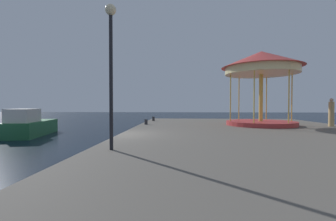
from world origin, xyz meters
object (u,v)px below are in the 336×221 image
(motorboat_green, at_px, (29,126))
(lamp_post_mid_promenade, at_px, (111,52))
(carousel, at_px, (261,70))
(bollard_center, at_px, (146,122))
(bollard_south, at_px, (153,119))
(person_near_carousel, at_px, (331,113))

(motorboat_green, height_order, lamp_post_mid_promenade, lamp_post_mid_promenade)
(carousel, distance_m, bollard_center, 9.31)
(carousel, bearing_deg, lamp_post_mid_promenade, -130.54)
(motorboat_green, height_order, bollard_center, motorboat_green)
(bollard_south, relative_size, person_near_carousel, 0.21)
(bollard_center, distance_m, person_near_carousel, 13.06)
(motorboat_green, xyz_separation_m, lamp_post_mid_promenade, (8.95, -8.74, 3.25))
(carousel, height_order, lamp_post_mid_promenade, carousel)
(carousel, relative_size, bollard_center, 14.24)
(carousel, bearing_deg, bollard_south, 154.68)
(lamp_post_mid_promenade, distance_m, bollard_south, 13.82)
(motorboat_green, bearing_deg, person_near_carousel, 0.22)
(motorboat_green, bearing_deg, bollard_center, 6.18)
(person_near_carousel, bearing_deg, bollard_center, 176.27)
(lamp_post_mid_promenade, distance_m, person_near_carousel, 15.60)
(lamp_post_mid_promenade, xyz_separation_m, person_near_carousel, (12.66, 8.82, -2.29))
(motorboat_green, relative_size, bollard_center, 13.80)
(carousel, distance_m, person_near_carousel, 5.53)
(person_near_carousel, bearing_deg, motorboat_green, -179.78)
(motorboat_green, xyz_separation_m, bollard_center, (8.60, 0.93, 0.25))
(motorboat_green, height_order, carousel, carousel)
(carousel, relative_size, bollard_south, 14.24)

